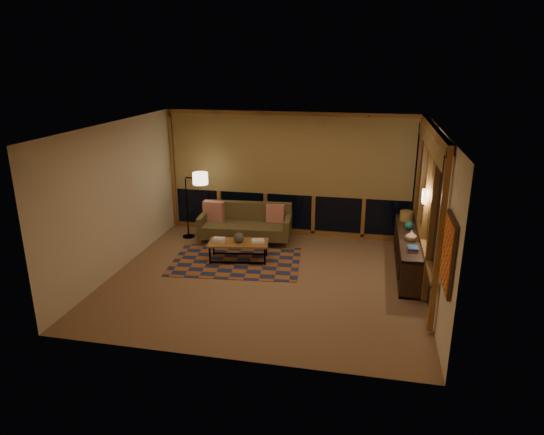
% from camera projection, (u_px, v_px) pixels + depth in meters
% --- Properties ---
extents(floor, '(5.50, 5.00, 0.01)m').
position_uv_depth(floor, '(266.00, 278.00, 8.66)').
color(floor, '#996E50').
rests_on(floor, ground).
extents(ceiling, '(5.50, 5.00, 0.01)m').
position_uv_depth(ceiling, '(265.00, 126.00, 7.82)').
color(ceiling, white).
rests_on(ceiling, walls).
extents(walls, '(5.51, 5.01, 2.70)m').
position_uv_depth(walls, '(266.00, 206.00, 8.24)').
color(walls, beige).
rests_on(walls, floor).
extents(window_wall_back, '(5.30, 0.16, 2.60)m').
position_uv_depth(window_wall_back, '(290.00, 175.00, 10.50)').
color(window_wall_back, '#A25D2E').
rests_on(window_wall_back, walls).
extents(window_wall_right, '(0.16, 3.70, 2.60)m').
position_uv_depth(window_wall_right, '(426.00, 205.00, 8.28)').
color(window_wall_right, '#A25D2E').
rests_on(window_wall_right, walls).
extents(wall_art, '(0.06, 0.74, 0.94)m').
position_uv_depth(wall_art, '(448.00, 253.00, 5.96)').
color(wall_art, red).
rests_on(wall_art, walls).
extents(wall_sconce, '(0.12, 0.18, 0.22)m').
position_uv_depth(wall_sconce, '(424.00, 196.00, 8.09)').
color(wall_sconce, beige).
rests_on(wall_sconce, walls).
extents(sofa, '(1.98, 0.93, 0.79)m').
position_uv_depth(sofa, '(245.00, 224.00, 10.32)').
color(sofa, brown).
rests_on(sofa, floor).
extents(pillow_left, '(0.46, 0.18, 0.45)m').
position_uv_depth(pillow_left, '(214.00, 210.00, 10.48)').
color(pillow_left, red).
rests_on(pillow_left, sofa).
extents(pillow_right, '(0.39, 0.13, 0.39)m').
position_uv_depth(pillow_right, '(275.00, 214.00, 10.36)').
color(pillow_right, red).
rests_on(pillow_right, sofa).
extents(area_rug, '(2.60, 1.87, 0.01)m').
position_uv_depth(area_rug, '(236.00, 261.00, 9.37)').
color(area_rug, '#9C5427').
rests_on(area_rug, floor).
extents(coffee_table, '(1.21, 0.70, 0.38)m').
position_uv_depth(coffee_table, '(239.00, 251.00, 9.39)').
color(coffee_table, '#A25D2E').
rests_on(coffee_table, floor).
extents(book_stack_a, '(0.25, 0.20, 0.07)m').
position_uv_depth(book_stack_a, '(219.00, 240.00, 9.34)').
color(book_stack_a, white).
rests_on(book_stack_a, coffee_table).
extents(book_stack_b, '(0.29, 0.26, 0.05)m').
position_uv_depth(book_stack_b, '(258.00, 241.00, 9.32)').
color(book_stack_b, white).
rests_on(book_stack_b, coffee_table).
extents(ceramic_pot, '(0.23, 0.23, 0.20)m').
position_uv_depth(ceramic_pot, '(239.00, 237.00, 9.28)').
color(ceramic_pot, black).
rests_on(ceramic_pot, coffee_table).
extents(floor_lamp, '(0.50, 0.34, 1.47)m').
position_uv_depth(floor_lamp, '(187.00, 205.00, 10.48)').
color(floor_lamp, black).
rests_on(floor_lamp, floor).
extents(bookshelf, '(0.40, 2.65, 0.66)m').
position_uv_depth(bookshelf, '(408.00, 251.00, 9.01)').
color(bookshelf, '#37271D').
rests_on(bookshelf, floor).
extents(basket, '(0.26, 0.26, 0.19)m').
position_uv_depth(basket, '(406.00, 216.00, 9.67)').
color(basket, '#A96C35').
rests_on(basket, bookshelf).
extents(teal_bowl, '(0.17, 0.17, 0.17)m').
position_uv_depth(teal_bowl, '(409.00, 225.00, 9.15)').
color(teal_bowl, '#18605A').
rests_on(teal_bowl, bookshelf).
extents(vase, '(0.23, 0.23, 0.20)m').
position_uv_depth(vase, '(411.00, 236.00, 8.56)').
color(vase, tan).
rests_on(vase, bookshelf).
extents(shelf_book_stack, '(0.26, 0.31, 0.08)m').
position_uv_depth(shelf_book_stack, '(413.00, 249.00, 8.14)').
color(shelf_book_stack, white).
rests_on(shelf_book_stack, bookshelf).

